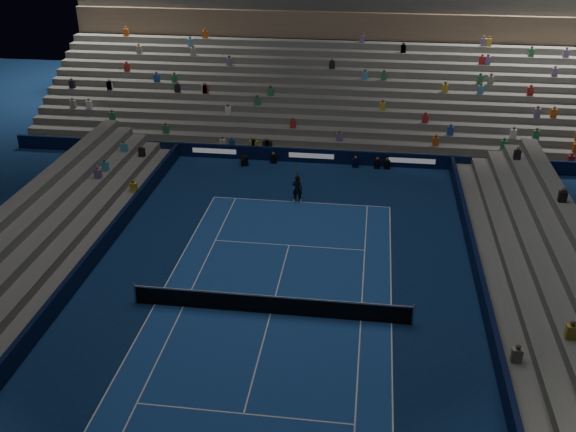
% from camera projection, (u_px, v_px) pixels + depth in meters
% --- Properties ---
extents(ground, '(90.00, 90.00, 0.00)m').
position_uv_depth(ground, '(271.00, 314.00, 29.68)').
color(ground, '#0C224B').
rests_on(ground, ground).
extents(court_surface, '(10.97, 23.77, 0.01)m').
position_uv_depth(court_surface, '(271.00, 313.00, 29.68)').
color(court_surface, navy).
rests_on(court_surface, ground).
extents(sponsor_barrier_far, '(44.00, 0.25, 1.00)m').
position_uv_depth(sponsor_barrier_far, '(311.00, 156.00, 45.81)').
color(sponsor_barrier_far, black).
rests_on(sponsor_barrier_far, ground).
extents(sponsor_barrier_east, '(0.25, 37.00, 1.00)m').
position_uv_depth(sponsor_barrier_east, '(490.00, 321.00, 28.31)').
color(sponsor_barrier_east, '#081132').
rests_on(sponsor_barrier_east, ground).
extents(sponsor_barrier_west, '(0.25, 37.00, 1.00)m').
position_uv_depth(sponsor_barrier_west, '(68.00, 289.00, 30.61)').
color(sponsor_barrier_west, black).
rests_on(sponsor_barrier_west, ground).
extents(grandstand_main, '(44.00, 15.20, 11.20)m').
position_uv_depth(grandstand_main, '(324.00, 81.00, 52.81)').
color(grandstand_main, slate).
rests_on(grandstand_main, ground).
extents(grandstand_east, '(5.00, 37.00, 2.50)m').
position_uv_depth(grandstand_east, '(574.00, 320.00, 27.71)').
color(grandstand_east, slate).
rests_on(grandstand_east, ground).
extents(tennis_net, '(12.90, 0.10, 1.10)m').
position_uv_depth(tennis_net, '(270.00, 304.00, 29.45)').
color(tennis_net, '#B2B2B7').
rests_on(tennis_net, ground).
extents(tennis_player, '(0.66, 0.45, 1.75)m').
position_uv_depth(tennis_player, '(297.00, 189.00, 39.88)').
color(tennis_player, black).
rests_on(tennis_player, ground).
extents(broadcast_camera, '(0.64, 1.01, 0.64)m').
position_uv_depth(broadcast_camera, '(244.00, 160.00, 45.46)').
color(broadcast_camera, black).
rests_on(broadcast_camera, ground).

